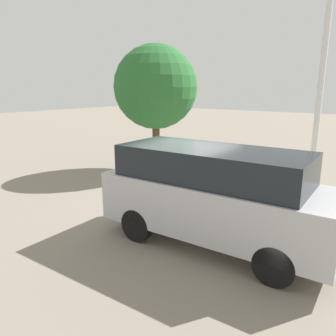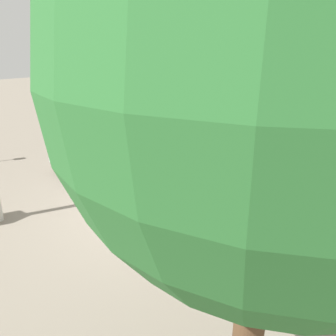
{
  "view_description": "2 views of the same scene",
  "coord_description": "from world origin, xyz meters",
  "px_view_note": "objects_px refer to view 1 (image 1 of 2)",
  "views": [
    {
      "loc": [
        4.89,
        -7.3,
        3.38
      ],
      "look_at": [
        -0.57,
        0.05,
        1.12
      ],
      "focal_mm": 35.0,
      "sensor_mm": 36.0,
      "label": 1
    },
    {
      "loc": [
        -4.13,
        5.49,
        3.58
      ],
      "look_at": [
        0.06,
        -0.73,
        0.9
      ],
      "focal_mm": 35.0,
      "sensor_mm": 36.0,
      "label": 2
    }
  ],
  "objects_px": {
    "lamp_post": "(314,144)",
    "parked_van": "(215,194)",
    "street_tree": "(156,87)",
    "parking_meter_near": "(187,168)"
  },
  "relations": [
    {
      "from": "lamp_post",
      "to": "parked_van",
      "type": "height_order",
      "value": "lamp_post"
    },
    {
      "from": "lamp_post",
      "to": "parked_van",
      "type": "distance_m",
      "value": 3.93
    },
    {
      "from": "parking_meter_near",
      "to": "street_tree",
      "type": "height_order",
      "value": "street_tree"
    },
    {
      "from": "lamp_post",
      "to": "street_tree",
      "type": "height_order",
      "value": "lamp_post"
    },
    {
      "from": "lamp_post",
      "to": "street_tree",
      "type": "bearing_deg",
      "value": 173.61
    },
    {
      "from": "lamp_post",
      "to": "street_tree",
      "type": "xyz_separation_m",
      "value": [
        -6.21,
        0.7,
        1.52
      ]
    },
    {
      "from": "street_tree",
      "to": "parked_van",
      "type": "bearing_deg",
      "value": -40.68
    },
    {
      "from": "parking_meter_near",
      "to": "parked_van",
      "type": "height_order",
      "value": "parked_van"
    },
    {
      "from": "parking_meter_near",
      "to": "lamp_post",
      "type": "xyz_separation_m",
      "value": [
        2.96,
        1.9,
        0.76
      ]
    },
    {
      "from": "parked_van",
      "to": "street_tree",
      "type": "xyz_separation_m",
      "value": [
        -5.14,
        4.42,
        2.2
      ]
    }
  ]
}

